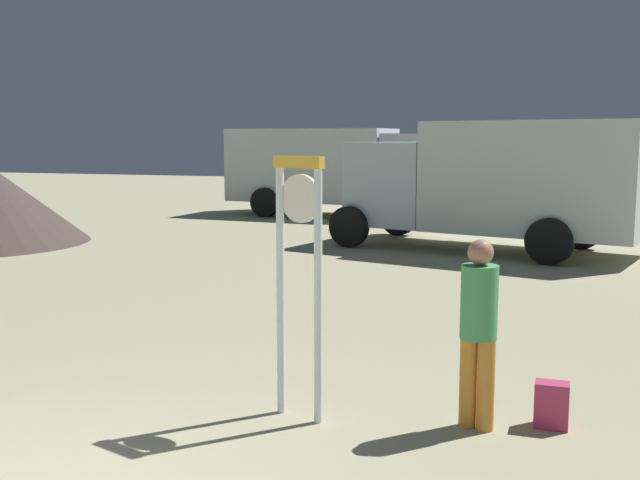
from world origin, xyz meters
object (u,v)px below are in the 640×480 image
standing_clock (299,259)px  box_truck_far (335,167)px  backpack (552,405)px  person_near_clock (479,324)px  box_truck_near (500,180)px

standing_clock → box_truck_far: box_truck_far is taller
backpack → person_near_clock: bearing=-159.1°
box_truck_far → person_near_clock: bearing=-68.6°
box_truck_near → backpack: bearing=-82.0°
box_truck_near → box_truck_far: 8.12m
standing_clock → box_truck_near: bearing=86.4°
box_truck_far → box_truck_near: bearing=-46.9°
backpack → box_truck_far: box_truck_far is taller
standing_clock → person_near_clock: (1.47, 0.23, -0.50)m
person_near_clock → box_truck_far: box_truck_far is taller
person_near_clock → box_truck_far: 17.43m
box_truck_near → person_near_clock: bearing=-85.4°
person_near_clock → box_truck_far: (-6.37, 16.21, 0.64)m
standing_clock → box_truck_far: size_ratio=0.32×
standing_clock → person_near_clock: standing_clock is taller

